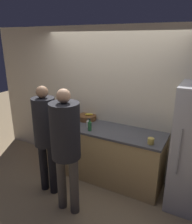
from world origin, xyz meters
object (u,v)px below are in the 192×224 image
at_px(cup_yellow, 151,141).
at_px(bottle_green, 90,126).
at_px(fruit_bowl, 87,117).
at_px(utensil_crock, 66,113).
at_px(person_left, 45,132).
at_px(person_center, 66,141).
at_px(bottle_clear, 88,124).
at_px(bottle_dark, 66,121).

bearing_deg(cup_yellow, bottle_green, -179.78).
xyz_separation_m(fruit_bowl, utensil_crock, (-0.44, -0.07, 0.03)).
relative_size(person_left, cup_yellow, 18.86).
height_order(utensil_crock, bottle_green, utensil_crock).
distance_m(person_center, bottle_clear, 0.92).
distance_m(bottle_green, bottle_dark, 0.52).
relative_size(bottle_green, bottle_dark, 1.49).
bearing_deg(fruit_bowl, utensil_crock, -170.45).
bearing_deg(utensil_crock, bottle_dark, -53.79).
relative_size(person_center, utensil_crock, 6.31).
height_order(person_left, bottle_dark, person_left).
bearing_deg(person_center, person_left, 159.39).
height_order(fruit_bowl, utensil_crock, utensil_crock).
bearing_deg(bottle_dark, bottle_clear, 11.80).
relative_size(person_center, bottle_green, 8.48).
bearing_deg(person_center, bottle_clear, 101.17).
relative_size(person_left, bottle_green, 8.22).
xyz_separation_m(bottle_clear, cup_yellow, (1.11, -0.12, -0.01)).
bearing_deg(bottle_green, utensil_crock, 154.71).
height_order(fruit_bowl, cup_yellow, fruit_bowl).
relative_size(fruit_bowl, bottle_green, 1.59).
distance_m(person_left, bottle_clear, 0.78).
xyz_separation_m(person_center, bottle_green, (-0.07, 0.77, -0.08)).
relative_size(utensil_crock, bottle_clear, 1.89).
bearing_deg(bottle_dark, utensil_crock, 126.21).
bearing_deg(cup_yellow, bottle_clear, 173.61).
height_order(utensil_crock, cup_yellow, utensil_crock).
relative_size(person_left, person_center, 0.97).
bearing_deg(bottle_dark, person_left, -83.83).
bearing_deg(person_left, bottle_clear, 63.67).
bearing_deg(bottle_clear, fruit_bowl, 123.93).
height_order(utensil_crock, bottle_dark, utensil_crock).
xyz_separation_m(person_center, bottle_dark, (-0.59, 0.81, -0.11)).
distance_m(person_left, person_center, 0.56).
distance_m(person_left, bottle_green, 0.72).
height_order(person_left, bottle_green, person_left).
height_order(fruit_bowl, bottle_clear, bottle_clear).
bearing_deg(bottle_green, bottle_clear, 128.35).
relative_size(person_center, bottle_clear, 11.90).
distance_m(bottle_clear, bottle_green, 0.17).
xyz_separation_m(person_left, bottle_green, (0.45, 0.57, -0.02)).
distance_m(person_center, bottle_green, 0.77).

